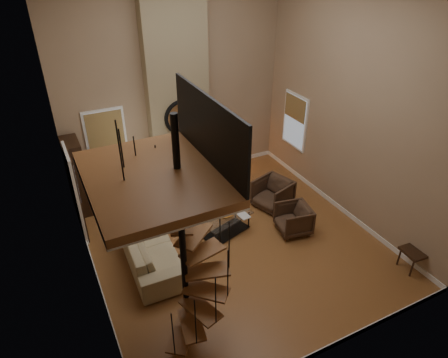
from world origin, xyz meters
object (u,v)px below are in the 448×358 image
hutch (77,177)px  armchair_near (275,193)px  accent_lamp (225,160)px  sofa (149,244)px  coffee_table (226,223)px  armchair_far (296,218)px  side_chair (419,247)px  floor_lamp (140,156)px

hutch → armchair_near: hutch is taller
hutch → accent_lamp: 4.25m
sofa → coffee_table: (1.85, 0.06, -0.11)m
armchair_near → armchair_far: armchair_near is taller
armchair_far → side_chair: (1.52, -2.10, 0.17)m
accent_lamp → armchair_far: bearing=-88.3°
accent_lamp → hutch: bearing=-175.6°
sofa → armchair_far: 3.39m
hutch → coffee_table: (2.80, -2.49, -0.67)m
sofa → coffee_table: 1.86m
side_chair → hutch: bearing=137.9°
coffee_table → armchair_near: bearing=17.0°
armchair_near → coffee_table: 1.70m
armchair_near → side_chair: 3.53m
sofa → armchair_near: (3.48, 0.56, -0.04)m
sofa → side_chair: (4.85, -2.69, 0.13)m
hutch → sofa: bearing=-69.5°
armchair_near → accent_lamp: bearing=168.5°
hutch → armchair_near: bearing=-24.2°
hutch → armchair_far: size_ratio=2.57×
hutch → sofa: (0.95, -2.55, -0.55)m
hutch → armchair_near: size_ratio=2.23×
accent_lamp → side_chair: 5.80m
armchair_far → coffee_table: bearing=-103.5°
armchair_near → side_chair: (1.37, -3.25, 0.17)m
coffee_table → accent_lamp: (1.38, 2.81, -0.03)m
armchair_near → side_chair: size_ratio=0.85×
armchair_near → hutch: bearing=-131.9°
hutch → floor_lamp: bearing=-20.6°
armchair_near → coffee_table: armchair_near is taller
armchair_far → side_chair: 2.60m
armchair_far → coffee_table: 1.62m
sofa → floor_lamp: bearing=-12.9°
sofa → accent_lamp: 4.32m
armchair_near → coffee_table: bearing=-90.7°
armchair_near → coffee_table: (-1.63, -0.50, -0.07)m
floor_lamp → side_chair: size_ratio=1.75×
armchair_near → armchair_far: bearing=-25.0°
armchair_near → coffee_table: size_ratio=0.64×
coffee_table → side_chair: side_chair is taller
hutch → floor_lamp: hutch is taller
armchair_near → accent_lamp: size_ratio=1.65×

